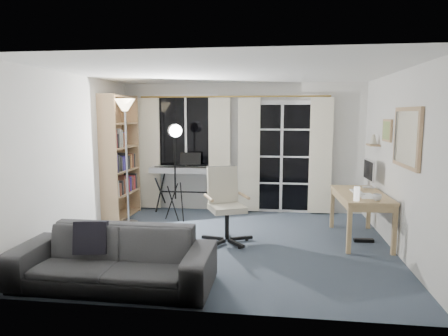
# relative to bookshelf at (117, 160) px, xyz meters

# --- Properties ---
(floor) EXTENTS (4.50, 4.00, 0.02)m
(floor) POSITION_rel_bookshelf_xyz_m (2.13, -1.21, -1.04)
(floor) COLOR #333D4A
(floor) RESTS_ON ground
(window) EXTENTS (1.20, 0.08, 1.40)m
(window) POSITION_rel_bookshelf_xyz_m (1.08, 0.76, 0.47)
(window) COLOR white
(window) RESTS_ON floor
(french_door) EXTENTS (1.32, 0.09, 2.11)m
(french_door) POSITION_rel_bookshelf_xyz_m (2.88, 0.76, -0.00)
(french_door) COLOR white
(french_door) RESTS_ON floor
(curtains) EXTENTS (3.60, 0.07, 2.13)m
(curtains) POSITION_rel_bookshelf_xyz_m (1.99, 0.67, 0.07)
(curtains) COLOR gold
(curtains) RESTS_ON floor
(bookshelf) EXTENTS (0.38, 1.02, 2.16)m
(bookshelf) POSITION_rel_bookshelf_xyz_m (0.00, 0.00, 0.00)
(bookshelf) COLOR tan
(bookshelf) RESTS_ON floor
(torchiere_lamp) EXTENTS (0.43, 0.43, 2.08)m
(torchiere_lamp) POSITION_rel_bookshelf_xyz_m (0.33, -0.40, 0.65)
(torchiere_lamp) COLOR #B2B2B7
(torchiere_lamp) RESTS_ON floor
(keyboard_piano) EXTENTS (1.45, 0.72, 1.04)m
(keyboard_piano) POSITION_rel_bookshelf_xyz_m (1.19, 0.49, -0.23)
(keyboard_piano) COLOR black
(keyboard_piano) RESTS_ON floor
(studio_light) EXTENTS (0.39, 0.40, 1.70)m
(studio_light) POSITION_rel_bookshelf_xyz_m (1.09, -0.14, 0.34)
(studio_light) COLOR black
(studio_light) RESTS_ON floor
(office_chair) EXTENTS (0.74, 0.73, 1.08)m
(office_chair) POSITION_rel_bookshelf_xyz_m (2.04, -1.06, -0.39)
(office_chair) COLOR black
(office_chair) RESTS_ON floor
(desk) EXTENTS (0.71, 1.33, 0.70)m
(desk) POSITION_rel_bookshelf_xyz_m (4.01, -0.79, -0.41)
(desk) COLOR tan
(desk) RESTS_ON floor
(monitor) EXTENTS (0.17, 0.50, 0.44)m
(monitor) POSITION_rel_bookshelf_xyz_m (4.21, -0.34, -0.06)
(monitor) COLOR silver
(monitor) RESTS_ON desk
(desk_clutter) EXTENTS (0.39, 0.80, 0.88)m
(desk_clutter) POSITION_rel_bookshelf_xyz_m (3.95, -1.01, -0.48)
(desk_clutter) COLOR white
(desk_clutter) RESTS_ON desk
(mug) EXTENTS (0.12, 0.09, 0.11)m
(mug) POSITION_rel_bookshelf_xyz_m (4.11, -1.29, -0.27)
(mug) COLOR silver
(mug) RESTS_ON desk
(wall_mirror) EXTENTS (0.04, 0.94, 0.74)m
(wall_mirror) POSITION_rel_bookshelf_xyz_m (4.35, -1.56, 0.52)
(wall_mirror) COLOR tan
(wall_mirror) RESTS_ON floor
(framed_print) EXTENTS (0.03, 0.42, 0.32)m
(framed_print) POSITION_rel_bookshelf_xyz_m (4.36, -0.66, 0.57)
(framed_print) COLOR tan
(framed_print) RESTS_ON floor
(wall_shelf) EXTENTS (0.16, 0.30, 0.18)m
(wall_shelf) POSITION_rel_bookshelf_xyz_m (4.29, -0.16, 0.38)
(wall_shelf) COLOR tan
(wall_shelf) RESTS_ON floor
(sofa) EXTENTS (2.12, 0.64, 0.83)m
(sofa) POSITION_rel_bookshelf_xyz_m (1.06, -2.76, -0.61)
(sofa) COLOR #2E2E31
(sofa) RESTS_ON floor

